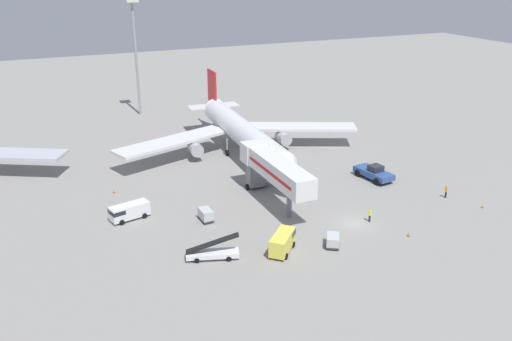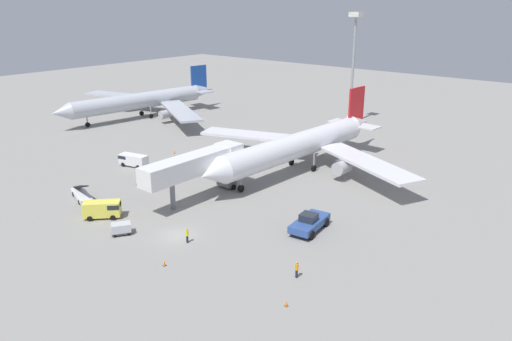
% 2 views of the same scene
% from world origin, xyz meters
% --- Properties ---
extents(ground_plane, '(300.00, 300.00, 0.00)m').
position_xyz_m(ground_plane, '(0.00, 0.00, 0.00)').
color(ground_plane, gray).
extents(airplane_at_gate, '(43.63, 42.91, 11.70)m').
position_xyz_m(airplane_at_gate, '(-2.87, 29.94, 4.25)').
color(airplane_at_gate, silver).
rests_on(airplane_at_gate, ground).
extents(jet_bridge, '(3.46, 17.13, 6.79)m').
position_xyz_m(jet_bridge, '(-6.49, 10.16, 5.01)').
color(jet_bridge, silver).
rests_on(jet_bridge, ground).
extents(pushback_tug, '(3.67, 6.72, 2.31)m').
position_xyz_m(pushback_tug, '(11.36, 11.40, 1.08)').
color(pushback_tug, '#2D4C8E').
rests_on(pushback_tug, ground).
extents(belt_loader_truck, '(6.13, 3.44, 2.94)m').
position_xyz_m(belt_loader_truck, '(-19.22, -0.91, 0.74)').
color(belt_loader_truck, white).
rests_on(belt_loader_truck, ground).
extents(service_van_outer_left, '(4.55, 4.63, 2.25)m').
position_xyz_m(service_van_outer_left, '(-11.30, -2.62, 1.28)').
color(service_van_outer_left, '#E5DB4C').
rests_on(service_van_outer_left, ground).
extents(service_van_near_center, '(5.39, 3.02, 2.03)m').
position_xyz_m(service_van_near_center, '(-25.70, 12.85, 1.17)').
color(service_van_near_center, white).
rests_on(service_van_near_center, ground).
extents(baggage_cart_rear_left, '(2.41, 2.69, 1.42)m').
position_xyz_m(baggage_cart_rear_left, '(-5.49, -4.05, 0.79)').
color(baggage_cart_rear_left, '#38383D').
rests_on(baggage_cart_rear_left, ground).
extents(baggage_cart_mid_right, '(1.49, 2.34, 1.59)m').
position_xyz_m(baggage_cart_mid_right, '(-16.78, 8.36, 0.88)').
color(baggage_cart_mid_right, '#38383D').
rests_on(baggage_cart_mid_right, ground).
extents(ground_crew_worker_foreground, '(0.49, 0.49, 1.85)m').
position_xyz_m(ground_crew_worker_foreground, '(16.50, 1.49, 0.98)').
color(ground_crew_worker_foreground, '#1E2333').
rests_on(ground_crew_worker_foreground, ground).
extents(ground_crew_worker_midground, '(0.49, 0.49, 1.84)m').
position_xyz_m(ground_crew_worker_midground, '(2.24, -0.42, 0.98)').
color(ground_crew_worker_midground, '#1E2333').
rests_on(ground_crew_worker_midground, ground).
extents(safety_cone_alpha, '(0.35, 0.35, 0.54)m').
position_xyz_m(safety_cone_alpha, '(4.29, -5.62, 0.27)').
color(safety_cone_alpha, black).
rests_on(safety_cone_alpha, ground).
extents(safety_cone_bravo, '(0.33, 0.33, 0.51)m').
position_xyz_m(safety_cone_bravo, '(-25.91, 22.30, 0.25)').
color(safety_cone_bravo, black).
rests_on(safety_cone_bravo, ground).
extents(safety_cone_charlie, '(0.32, 0.32, 0.49)m').
position_xyz_m(safety_cone_charlie, '(18.67, -3.19, 0.24)').
color(safety_cone_charlie, black).
rests_on(safety_cone_charlie, ground).
extents(airplane_background, '(47.47, 43.32, 10.96)m').
position_xyz_m(airplane_background, '(-54.05, 37.62, 4.08)').
color(airplane_background, '#B7BCC6').
rests_on(airplane_background, ground).
extents(apron_light_mast, '(2.40, 2.40, 24.44)m').
position_xyz_m(apron_light_mast, '(-12.65, 63.38, 17.09)').
color(apron_light_mast, '#93969B').
rests_on(apron_light_mast, ground).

